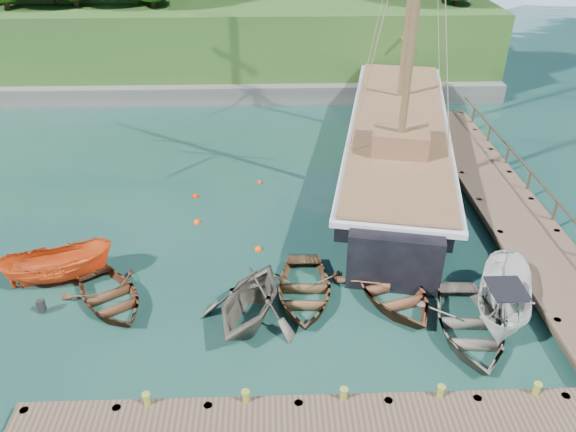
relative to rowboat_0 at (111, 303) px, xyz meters
name	(u,v)px	position (x,y,z in m)	size (l,w,h in m)	color
ground	(276,306)	(6.48, -0.37, 0.00)	(160.00, 160.00, 0.00)	#143532
dock_east	(504,202)	(17.98, 6.63, 0.43)	(3.20, 24.00, 1.10)	#463828
bollard_0	(150,417)	(2.48, -5.47, 0.00)	(0.26, 0.26, 0.45)	olive
bollard_1	(247,414)	(5.48, -5.47, 0.00)	(0.26, 0.26, 0.45)	olive
bollard_2	(342,412)	(8.48, -5.47, 0.00)	(0.26, 0.26, 0.45)	olive
bollard_3	(437,409)	(11.48, -5.47, 0.00)	(0.26, 0.26, 0.45)	olive
bollard_4	(531,407)	(14.48, -5.47, 0.00)	(0.26, 0.26, 0.45)	olive
rowboat_0	(111,303)	(0.00, 0.00, 0.00)	(3.04, 4.25, 0.88)	#502E1A
rowboat_1	(251,320)	(5.50, -1.14, 0.00)	(3.81, 4.42, 2.33)	#595448
rowboat_2	(303,297)	(7.57, 0.12, 0.00)	(3.26, 4.56, 0.94)	brown
rowboat_3	(467,334)	(13.48, -2.15, 0.00)	(3.49, 4.89, 1.01)	#73685D
rowboat_4	(390,296)	(11.05, 0.06, 0.00)	(3.56, 4.98, 1.03)	brown
motorboat_orange	(62,280)	(-2.38, 1.54, 0.00)	(1.67, 4.44, 1.71)	#E24E18
cabin_boat_white	(500,318)	(14.97, -1.36, 0.00)	(1.90, 5.06, 1.95)	white
schooner	(396,149)	(13.44, 11.43, 1.20)	(9.63, 28.84, 21.61)	black
mooring_buoy_0	(89,263)	(-1.59, 2.73, 0.00)	(0.31, 0.31, 0.31)	white
mooring_buoy_1	(197,223)	(2.75, 5.82, 0.00)	(0.36, 0.36, 0.36)	#ED520E
mooring_buoy_2	(258,250)	(5.73, 3.46, 0.00)	(0.35, 0.35, 0.35)	#E05107
mooring_buoy_3	(357,221)	(10.48, 5.75, 0.00)	(0.34, 0.34, 0.34)	silver
mooring_buoy_4	(196,197)	(2.41, 8.40, 0.00)	(0.32, 0.32, 0.32)	#F02000
mooring_buoy_5	(260,183)	(5.73, 9.83, 0.00)	(0.28, 0.28, 0.28)	red
headland	(111,1)	(-6.39, 30.99, 5.54)	(51.00, 19.31, 12.90)	#474744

